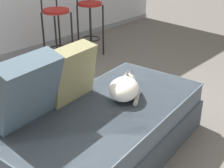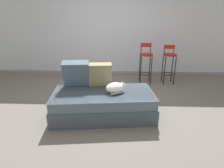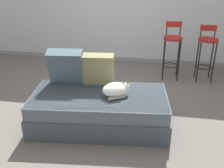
{
  "view_description": "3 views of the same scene",
  "coord_description": "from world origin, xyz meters",
  "px_view_note": "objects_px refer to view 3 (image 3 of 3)",
  "views": [
    {
      "loc": [
        -1.51,
        -1.81,
        1.65
      ],
      "look_at": [
        0.15,
        -0.3,
        0.56
      ],
      "focal_mm": 50.0,
      "sensor_mm": 36.0,
      "label": 1
    },
    {
      "loc": [
        0.27,
        -3.38,
        1.68
      ],
      "look_at": [
        0.15,
        -0.3,
        0.56
      ],
      "focal_mm": 30.0,
      "sensor_mm": 36.0,
      "label": 2
    },
    {
      "loc": [
        0.67,
        -3.3,
        1.95
      ],
      "look_at": [
        0.15,
        -0.3,
        0.56
      ],
      "focal_mm": 42.0,
      "sensor_mm": 36.0,
      "label": 3
    }
  ],
  "objects_px": {
    "couch": "(99,110)",
    "throw_pillow_middle": "(98,69)",
    "bar_stool_by_doorway": "(207,47)",
    "bar_stool_near_window": "(172,45)",
    "cat": "(116,89)",
    "throw_pillow_corner": "(66,66)"
  },
  "relations": [
    {
      "from": "cat",
      "to": "bar_stool_near_window",
      "type": "xyz_separation_m",
      "value": [
        0.75,
        1.8,
        0.1
      ]
    },
    {
      "from": "throw_pillow_corner",
      "to": "throw_pillow_middle",
      "type": "relative_size",
      "value": 1.13
    },
    {
      "from": "couch",
      "to": "throw_pillow_middle",
      "type": "bearing_deg",
      "value": 103.44
    },
    {
      "from": "couch",
      "to": "bar_stool_near_window",
      "type": "relative_size",
      "value": 1.77
    },
    {
      "from": "bar_stool_by_doorway",
      "to": "couch",
      "type": "bearing_deg",
      "value": -130.68
    },
    {
      "from": "couch",
      "to": "bar_stool_by_doorway",
      "type": "relative_size",
      "value": 1.85
    },
    {
      "from": "throw_pillow_middle",
      "to": "bar_stool_by_doorway",
      "type": "relative_size",
      "value": 0.45
    },
    {
      "from": "cat",
      "to": "couch",
      "type": "bearing_deg",
      "value": -174.65
    },
    {
      "from": "couch",
      "to": "bar_stool_by_doorway",
      "type": "bearing_deg",
      "value": 49.32
    },
    {
      "from": "throw_pillow_middle",
      "to": "cat",
      "type": "relative_size",
      "value": 1.11
    },
    {
      "from": "bar_stool_near_window",
      "to": "bar_stool_by_doorway",
      "type": "bearing_deg",
      "value": -0.03
    },
    {
      "from": "throw_pillow_middle",
      "to": "bar_stool_by_doorway",
      "type": "height_order",
      "value": "bar_stool_by_doorway"
    },
    {
      "from": "couch",
      "to": "throw_pillow_middle",
      "type": "relative_size",
      "value": 4.14
    },
    {
      "from": "cat",
      "to": "bar_stool_by_doorway",
      "type": "bearing_deg",
      "value": 53.11
    },
    {
      "from": "throw_pillow_corner",
      "to": "cat",
      "type": "distance_m",
      "value": 0.79
    },
    {
      "from": "throw_pillow_middle",
      "to": "bar_stool_near_window",
      "type": "height_order",
      "value": "bar_stool_near_window"
    },
    {
      "from": "couch",
      "to": "throw_pillow_middle",
      "type": "xyz_separation_m",
      "value": [
        -0.08,
        0.33,
        0.44
      ]
    },
    {
      "from": "couch",
      "to": "bar_stool_by_doorway",
      "type": "distance_m",
      "value": 2.43
    },
    {
      "from": "throw_pillow_corner",
      "to": "bar_stool_by_doorway",
      "type": "relative_size",
      "value": 0.5
    },
    {
      "from": "throw_pillow_middle",
      "to": "bar_stool_by_doorway",
      "type": "xyz_separation_m",
      "value": [
        1.64,
        1.49,
        -0.04
      ]
    },
    {
      "from": "cat",
      "to": "bar_stool_by_doorway",
      "type": "xyz_separation_m",
      "value": [
        1.35,
        1.8,
        0.09
      ]
    },
    {
      "from": "throw_pillow_middle",
      "to": "cat",
      "type": "xyz_separation_m",
      "value": [
        0.29,
        -0.31,
        -0.14
      ]
    }
  ]
}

